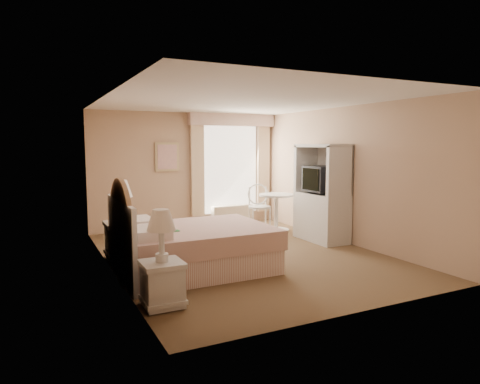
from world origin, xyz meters
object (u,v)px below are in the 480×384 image
bed (188,246)px  round_table (276,206)px  nightstand_far (122,230)px  cafe_chair (259,203)px  nightstand_near (162,271)px  armoire (322,201)px

bed → round_table: 3.27m
nightstand_far → cafe_chair: nightstand_far is taller
nightstand_far → bed: bearing=-56.3°
nightstand_far → round_table: nightstand_far is taller
bed → nightstand_far: size_ratio=1.73×
nightstand_near → round_table: nightstand_near is taller
cafe_chair → round_table: bearing=-32.9°
armoire → nightstand_near: bearing=-151.9°
nightstand_near → nightstand_far: nightstand_far is taller
bed → armoire: size_ratio=1.17×
cafe_chair → armoire: (0.55, -1.46, 0.19)m
round_table → cafe_chair: size_ratio=0.79×
cafe_chair → bed: bearing=-121.6°
round_table → cafe_chair: cafe_chair is taller
nightstand_far → cafe_chair: (3.10, 1.13, 0.10)m
nightstand_near → nightstand_far: (0.00, 2.29, 0.06)m
nightstand_far → armoire: 3.68m
cafe_chair → nightstand_far: bearing=-144.5°
nightstand_near → cafe_chair: (3.10, 3.41, 0.16)m
nightstand_near → armoire: bearing=28.1°
nightstand_far → round_table: 3.46m
nightstand_far → cafe_chair: 3.30m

